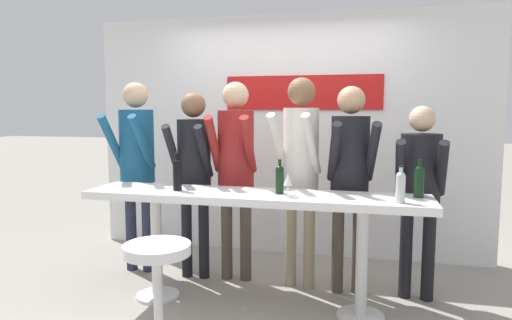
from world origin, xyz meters
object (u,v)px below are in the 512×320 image
Objects in this scene: person_far_left at (137,154)px; wine_bottle_2 at (280,178)px; person_right at (420,181)px; wine_bottle_0 at (401,185)px; wine_bottle_3 at (177,173)px; wine_bottle_1 at (419,180)px; person_center at (300,156)px; tasting_table at (254,211)px; person_center_left at (236,157)px; person_center_right at (350,165)px; person_left at (194,162)px; wine_glass_0 at (288,180)px; bar_stool at (158,278)px.

person_far_left is 1.58m from wine_bottle_2.
person_right is 6.08× the size of wine_bottle_0.
wine_bottle_0 is 1.71m from wine_bottle_3.
wine_bottle_3 is at bearing -175.64° from wine_bottle_1.
person_far_left is 1.58m from person_center.
person_center reaches higher than wine_bottle_1.
tasting_table is 8.60× the size of wine_bottle_3.
wine_bottle_1 is 0.91× the size of wine_bottle_3.
wine_bottle_3 is (-0.62, -0.03, 0.28)m from tasting_table.
wine_bottle_1 is at bearing 4.69° from wine_bottle_2.
person_center_right is (1.02, -0.07, -0.03)m from person_center_left.
person_left is 1.88m from wine_bottle_0.
wine_bottle_0 is (2.37, -0.67, -0.11)m from person_far_left.
person_right reaches higher than wine_bottle_2.
person_center reaches higher than person_far_left.
person_left is 1.01m from wine_bottle_2.
wine_bottle_0 is (-0.19, -0.59, 0.05)m from person_right.
wine_glass_0 is at bearing -4.12° from wine_bottle_3.
person_far_left reaches higher than wine_bottle_0.
wine_bottle_2 is (0.89, -0.48, -0.04)m from person_left.
wine_bottle_3 is (-0.16, 0.71, 0.60)m from bar_stool.
person_far_left is 1.70m from wine_glass_0.
person_left is 9.74× the size of wine_glass_0.
wine_bottle_2 reaches higher than wine_glass_0.
person_far_left is 2.56m from wine_bottle_1.
tasting_table is 0.91m from person_center_right.
wine_bottle_3 is (-1.85, -0.14, 0.01)m from wine_bottle_1.
person_center_right reaches higher than wine_bottle_1.
bar_stool is at bearing -153.23° from wine_bottle_1.
person_far_left is (-0.82, 1.29, 0.68)m from bar_stool.
person_far_left is at bearing 122.50° from bar_stool.
person_far_left reaches higher than tasting_table.
bar_stool is at bearing -55.52° from person_far_left.
person_center_right reaches higher than tasting_table.
person_far_left reaches higher than person_right.
wine_glass_0 is at bearing -20.30° from person_far_left.
tasting_table is at bearing -157.52° from person_center_right.
bar_stool is 1.15m from wine_glass_0.
person_center_left is (0.99, -0.01, -0.01)m from person_far_left.
person_left is 6.55× the size of wine_bottle_0.
person_right reaches higher than wine_glass_0.
person_right is at bearing 29.87° from wine_glass_0.
wine_bottle_1 is 1.03m from wine_bottle_2.
wine_glass_0 is (-0.99, -0.57, 0.05)m from person_right.
person_right is at bearing 8.82° from person_center.
person_center is 0.50m from wine_bottle_2.
person_center_left is at bearing 60.67° from wine_bottle_3.
person_center is at bearing 157.39° from wine_bottle_1.
person_far_left reaches higher than wine_bottle_1.
person_center_right is at bearing 6.06° from person_center.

